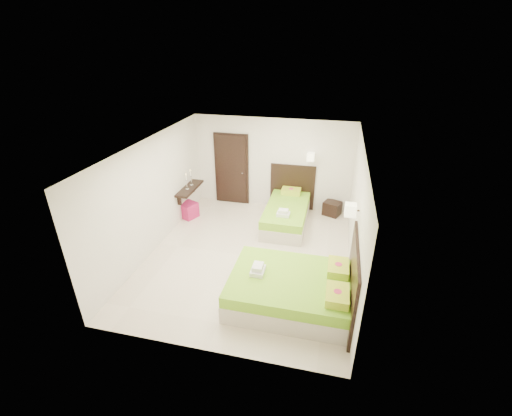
% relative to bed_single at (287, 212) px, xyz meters
% --- Properties ---
extents(floor, '(5.50, 5.50, 0.00)m').
position_rel_bed_single_xyz_m(floor, '(-0.61, -1.77, -0.32)').
color(floor, beige).
rests_on(floor, ground).
extents(bed_single, '(1.27, 2.12, 1.75)m').
position_rel_bed_single_xyz_m(bed_single, '(0.00, 0.00, 0.00)').
color(bed_single, '#BFB6A3').
rests_on(bed_single, ground).
extents(bed_double, '(2.24, 1.90, 1.85)m').
position_rel_bed_single_xyz_m(bed_double, '(0.61, -3.09, 0.01)').
color(bed_double, '#BFB6A3').
rests_on(bed_double, ground).
extents(nightstand, '(0.56, 0.53, 0.39)m').
position_rel_bed_single_xyz_m(nightstand, '(1.18, 0.77, -0.12)').
color(nightstand, black).
rests_on(nightstand, ground).
extents(ottoman, '(0.56, 0.56, 0.42)m').
position_rel_bed_single_xyz_m(ottoman, '(-2.72, -0.29, -0.11)').
color(ottoman, '#991448').
rests_on(ottoman, ground).
extents(door, '(1.02, 0.15, 2.14)m').
position_rel_bed_single_xyz_m(door, '(-1.81, 0.93, 0.73)').
color(door, black).
rests_on(door, ground).
extents(console_shelf, '(0.35, 1.20, 0.78)m').
position_rel_bed_single_xyz_m(console_shelf, '(-2.69, -0.17, 0.50)').
color(console_shelf, black).
rests_on(console_shelf, ground).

